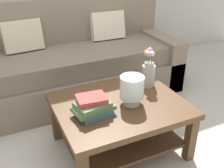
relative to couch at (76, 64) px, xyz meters
The scene contains 6 objects.
ground_plane 0.91m from the couch, 94.27° to the right, with size 10.00×10.00×0.00m, color #B7B2A8.
couch is the anchor object (origin of this frame).
coffee_table 1.10m from the couch, 89.61° to the right, with size 1.01×0.82×0.45m.
book_stack_main 1.19m from the couch, 101.78° to the right, with size 0.32×0.25×0.14m.
glass_hurricane_vase 1.17m from the couch, 85.71° to the right, with size 0.19×0.19×0.23m.
flower_pitcher 1.03m from the couch, 68.40° to the right, with size 0.12×0.12×0.35m.
Camera 1 is at (-0.75, -1.88, 1.55)m, focal length 42.88 mm.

